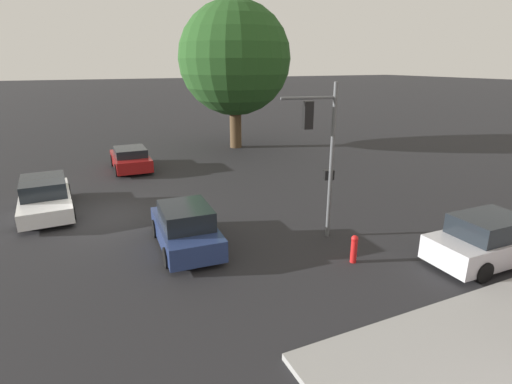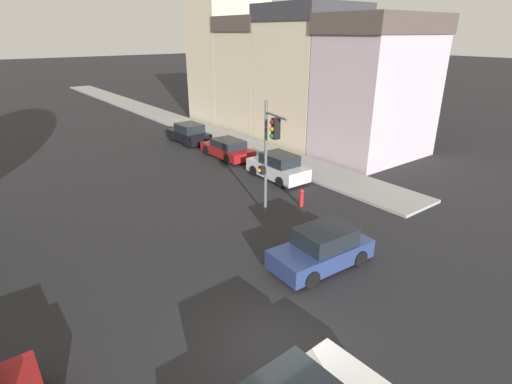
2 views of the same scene
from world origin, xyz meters
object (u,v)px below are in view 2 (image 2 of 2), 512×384
(crossing_car_0, at_px, (322,249))
(parked_car_1, at_px, (228,149))
(traffic_signal, at_px, (269,147))
(parked_car_0, at_px, (278,167))
(parked_car_2, at_px, (189,134))
(fire_hydrant, at_px, (302,197))

(crossing_car_0, bearing_deg, parked_car_1, -106.89)
(traffic_signal, bearing_deg, parked_car_0, -122.98)
(parked_car_0, distance_m, parked_car_2, 10.80)
(crossing_car_0, bearing_deg, parked_car_2, -101.29)
(traffic_signal, relative_size, parked_car_1, 1.24)
(traffic_signal, height_order, parked_car_0, traffic_signal)
(parked_car_0, distance_m, fire_hydrant, 4.23)
(crossing_car_0, relative_size, parked_car_0, 0.98)
(traffic_signal, distance_m, parked_car_0, 6.14)
(traffic_signal, xyz_separation_m, parked_car_2, (3.80, 14.66, -2.77))
(traffic_signal, relative_size, crossing_car_0, 1.36)
(parked_car_2, xyz_separation_m, fire_hydrant, (-1.64, -14.65, -0.23))
(parked_car_0, bearing_deg, parked_car_2, 1.30)
(parked_car_0, height_order, parked_car_2, parked_car_0)
(crossing_car_0, xyz_separation_m, fire_hydrant, (3.27, 4.51, -0.22))
(parked_car_1, bearing_deg, parked_car_0, -179.92)
(traffic_signal, distance_m, parked_car_2, 15.39)
(parked_car_2, bearing_deg, parked_car_1, -179.94)
(crossing_car_0, height_order, fire_hydrant, crossing_car_0)
(parked_car_2, distance_m, fire_hydrant, 14.74)
(traffic_signal, distance_m, fire_hydrant, 3.70)
(parked_car_2, bearing_deg, traffic_signal, 164.24)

